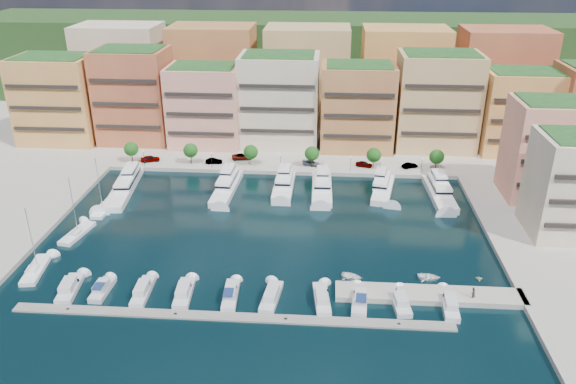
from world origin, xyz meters
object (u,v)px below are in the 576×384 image
at_px(tree_5, 437,157).
at_px(tree_2, 251,152).
at_px(cruiser_4, 231,295).
at_px(tender_0, 352,276).
at_px(tree_4, 374,155).
at_px(car_3, 311,163).
at_px(yacht_6, 439,191).
at_px(sailboat_0, 36,270).
at_px(sailboat_1, 77,234).
at_px(car_2, 242,157).
at_px(yacht_4, 322,187).
at_px(cruiser_6, 322,299).
at_px(lamppost_4, 422,163).
at_px(car_5, 410,165).
at_px(tree_1, 191,151).
at_px(yacht_2, 227,185).
at_px(lamppost_0, 144,156).
at_px(yacht_0, 125,185).
at_px(lamppost_1, 211,157).
at_px(tender_2, 429,277).
at_px(lamppost_3, 351,161).
at_px(cruiser_2, 143,291).
at_px(person_1, 473,293).
at_px(car_0, 150,159).
at_px(cruiser_1, 102,290).
at_px(yacht_3, 284,184).
at_px(tender_3, 479,278).
at_px(person_0, 396,291).
at_px(cruiser_0, 70,288).
at_px(cruiser_9, 449,305).
at_px(cruiser_7, 360,301).
at_px(cruiser_5, 271,297).
at_px(cruiser_3, 184,293).
at_px(sailboat_2, 102,211).
at_px(tree_0, 131,149).
at_px(car_1, 214,161).
at_px(tree_3, 312,154).
at_px(cruiser_8, 400,302).

bearing_deg(tree_5, tree_2, 180.00).
xyz_separation_m(tree_2, cruiser_4, (4.19, -58.12, -4.17)).
bearing_deg(cruiser_4, tender_0, 20.02).
xyz_separation_m(tree_4, car_3, (-16.16, 0.97, -3.08)).
height_order(yacht_6, sailboat_0, sailboat_0).
height_order(sailboat_1, car_2, sailboat_1).
height_order(yacht_4, yacht_6, same).
bearing_deg(cruiser_6, lamppost_4, 66.46).
bearing_deg(car_5, tree_1, 66.63).
height_order(yacht_2, yacht_6, same).
xyz_separation_m(lamppost_0, lamppost_4, (72.00, 0.00, 0.00)).
bearing_deg(yacht_0, yacht_2, 4.16).
bearing_deg(lamppost_1, tree_5, 2.27).
distance_m(tree_1, cruiser_6, 68.31).
distance_m(tree_4, tender_2, 50.42).
height_order(tree_5, lamppost_0, tree_5).
bearing_deg(lamppost_3, cruiser_2, -123.60).
xyz_separation_m(lamppost_3, yacht_6, (20.74, -11.06, -2.62)).
xyz_separation_m(lamppost_0, lamppost_1, (18.00, 0.00, 0.00)).
bearing_deg(person_1, car_0, -70.60).
relative_size(tree_1, yacht_6, 0.29).
xyz_separation_m(lamppost_3, cruiser_1, (-44.25, -55.79, -3.26)).
distance_m(tender_0, car_3, 52.34).
relative_size(yacht_3, cruiser_4, 1.85).
relative_size(yacht_4, car_0, 3.64).
xyz_separation_m(tree_5, tender_3, (-0.24, -49.33, -4.38)).
relative_size(yacht_3, person_0, 9.64).
bearing_deg(sailboat_0, cruiser_6, -6.02).
xyz_separation_m(lamppost_3, car_3, (-10.16, 3.27, -2.16)).
bearing_deg(car_2, tender_3, -147.09).
distance_m(tree_5, cruiser_0, 92.62).
relative_size(cruiser_4, cruiser_9, 0.97).
distance_m(cruiser_7, cruiser_9, 14.84).
bearing_deg(yacht_6, sailboat_1, -162.08).
distance_m(lamppost_3, car_2, 29.81).
bearing_deg(yacht_6, tender_2, -102.29).
bearing_deg(lamppost_3, cruiser_7, -89.96).
xyz_separation_m(sailboat_1, car_2, (28.03, 42.74, 1.46)).
height_order(lamppost_1, cruiser_5, lamppost_1).
bearing_deg(car_5, cruiser_5, 128.28).
height_order(tender_0, car_0, car_0).
distance_m(cruiser_3, person_1, 48.77).
xyz_separation_m(lamppost_0, cruiser_3, (24.12, -55.79, -3.28)).
xyz_separation_m(sailboat_2, person_0, (61.97, -28.97, 1.52)).
bearing_deg(car_3, lamppost_0, 110.19).
xyz_separation_m(tree_0, cruiser_2, (20.92, -58.10, -4.20)).
bearing_deg(sailboat_1, person_0, -16.17).
distance_m(sailboat_1, car_1, 44.36).
distance_m(tree_3, cruiser_8, 60.60).
bearing_deg(yacht_6, cruiser_4, -133.55).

